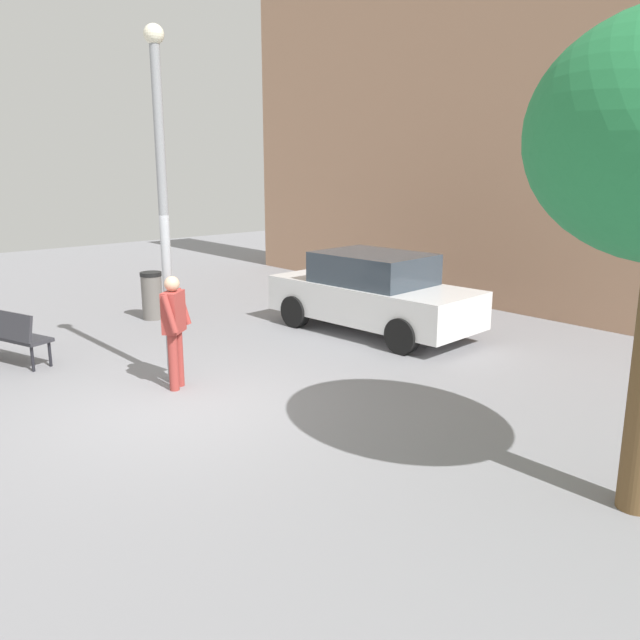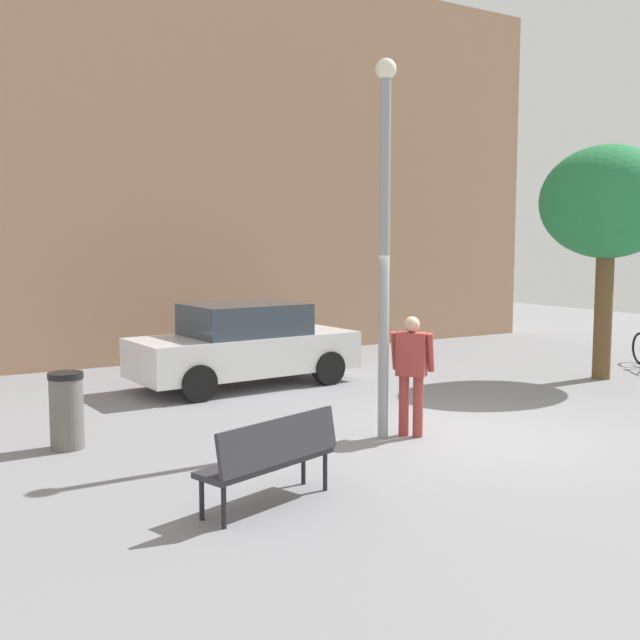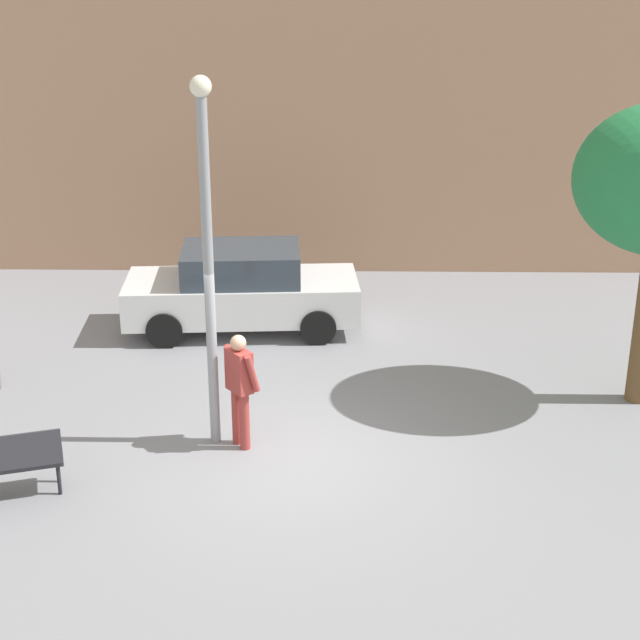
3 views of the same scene
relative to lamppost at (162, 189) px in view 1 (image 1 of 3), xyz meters
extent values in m
plane|color=gray|center=(1.12, -0.46, -2.87)|extent=(36.00, 36.00, 0.00)
cube|color=tan|center=(1.12, 8.88, 1.70)|extent=(18.65, 2.00, 9.14)
cylinder|color=gray|center=(0.00, 0.00, -0.47)|extent=(0.14, 0.14, 4.81)
sphere|color=#F2EACC|center=(0.00, 0.00, 2.06)|extent=(0.28, 0.28, 0.28)
cylinder|color=#9E3833|center=(0.31, -0.06, -2.45)|extent=(0.14, 0.14, 0.85)
cylinder|color=#9E3833|center=(0.44, -0.21, -2.45)|extent=(0.14, 0.14, 0.85)
cube|color=#9E3833|center=(0.38, -0.13, -1.72)|extent=(0.42, 0.45, 0.60)
sphere|color=tan|center=(0.38, -0.13, -1.31)|extent=(0.22, 0.22, 0.22)
cylinder|color=#9E3833|center=(0.26, 0.09, -1.69)|extent=(0.24, 0.21, 0.55)
cylinder|color=#9E3833|center=(0.57, -0.30, -1.69)|extent=(0.24, 0.21, 0.55)
cube|color=#2D2D33|center=(-2.55, -1.53, -2.42)|extent=(1.66, 0.90, 0.06)
cube|color=#2D2D33|center=(-2.50, -1.72, -2.17)|extent=(1.56, 0.60, 0.44)
cylinder|color=black|center=(-1.92, -1.16, -2.66)|extent=(0.05, 0.05, 0.42)
cylinder|color=black|center=(-1.82, -1.47, -2.66)|extent=(0.05, 0.05, 0.42)
cube|color=silver|center=(-0.02, 4.39, -2.25)|extent=(4.31, 1.99, 0.70)
cube|color=#333D47|center=(-0.02, 4.39, -1.62)|extent=(2.20, 1.71, 0.60)
cylinder|color=black|center=(1.27, 5.28, -2.55)|extent=(0.65, 0.26, 0.64)
cylinder|color=black|center=(1.38, 3.68, -2.55)|extent=(0.65, 0.26, 0.64)
cylinder|color=black|center=(-1.43, 5.09, -2.55)|extent=(0.65, 0.26, 0.64)
cylinder|color=black|center=(-1.31, 3.49, -2.55)|extent=(0.65, 0.26, 0.64)
cylinder|color=#66605B|center=(-3.84, 1.66, -2.41)|extent=(0.43, 0.43, 0.92)
cylinder|color=black|center=(-3.84, 1.66, -1.91)|extent=(0.45, 0.45, 0.08)
camera|label=1|loc=(8.66, -4.60, 0.39)|focal=36.80mm
camera|label=2|loc=(-5.85, -8.12, -0.22)|focal=41.59mm
camera|label=3|loc=(1.69, -12.00, 3.54)|focal=53.46mm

